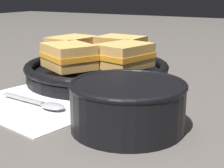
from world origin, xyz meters
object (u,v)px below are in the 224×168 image
Objects in this scene: sandwich_near_left at (125,55)px; sandwich_far_right at (69,56)px; soup_bowl at (128,102)px; skillet at (97,71)px; sandwich_near_right at (121,47)px; sandwich_far_left at (72,47)px; spoon at (44,104)px.

sandwich_near_left and sandwich_far_right have the same top height.
soup_bowl is 0.23m from sandwich_far_right.
skillet is at bearing 131.71° from soup_bowl.
sandwich_near_right and sandwich_far_left have the same top height.
sandwich_far_left is at bearing 139.56° from soup_bowl.
sandwich_far_right is at bearing -102.26° from skillet.
sandwich_near_left is 0.11m from sandwich_near_right.
sandwich_near_right is at bearing 77.74° from skillet.
sandwich_far_right is (-0.02, -0.07, 0.04)m from skillet.
sandwich_near_left is at bearing -12.26° from sandwich_far_left.
sandwich_near_left and sandwich_far_left have the same top height.
soup_bowl is 1.40× the size of sandwich_near_left.
spoon is 1.23× the size of sandwich_near_left.
skillet is 0.09m from sandwich_far_right.
sandwich_near_right is 0.82× the size of sandwich_far_right.
sandwich_near_right is (0.02, 0.07, 0.04)m from skillet.
sandwich_far_left reaches higher than skillet.
sandwich_far_right is (-0.04, 0.12, 0.06)m from spoon.
soup_bowl is 0.16m from spoon.
sandwich_near_right is (-0.16, 0.27, 0.03)m from soup_bowl.
sandwich_near_left reaches higher than spoon.
sandwich_far_right is (-0.19, 0.12, 0.03)m from soup_bowl.
sandwich_far_left is at bearing 119.63° from spoon.
skillet is at bearing 77.74° from sandwich_far_right.
sandwich_near_left is 1.13× the size of sandwich_near_right.
sandwich_near_right and sandwich_far_right have the same top height.
spoon is 0.47× the size of skillet.
soup_bowl is 1.14× the size of spoon.
sandwich_far_left is at bearing -147.26° from sandwich_near_right.
sandwich_far_left is (-0.25, 0.21, 0.03)m from soup_bowl.
skillet is at bearing -102.26° from sandwich_near_right.
soup_bowl is 1.30× the size of sandwich_far_right.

